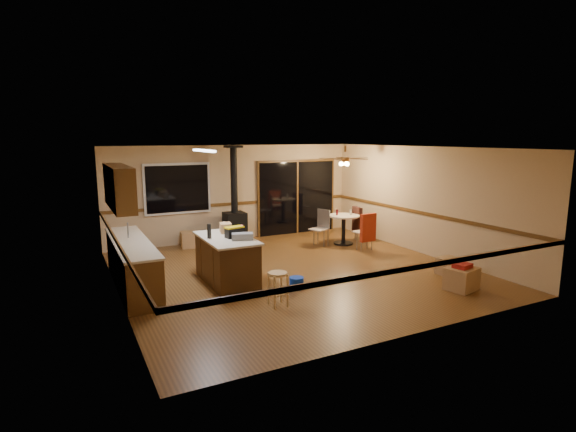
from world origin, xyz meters
TOP-DOWN VIEW (x-y plane):
  - floor at (0.00, 0.00)m, footprint 7.00×7.00m
  - ceiling at (0.00, 0.00)m, footprint 7.00×7.00m
  - wall_back at (0.00, 3.50)m, footprint 7.00×0.00m
  - wall_front at (0.00, -3.50)m, footprint 7.00×0.00m
  - wall_left at (-3.50, 0.00)m, footprint 0.00×7.00m
  - wall_right at (3.50, 0.00)m, footprint 0.00×7.00m
  - chair_rail at (0.00, 0.00)m, footprint 7.00×7.00m
  - window at (-1.60, 3.45)m, footprint 1.72×0.10m
  - sliding_door at (1.90, 3.45)m, footprint 2.52×0.10m
  - lower_cabinets at (-3.20, 0.50)m, footprint 0.60×3.00m
  - countertop at (-3.20, 0.50)m, footprint 0.64×3.04m
  - upper_cabinets at (-3.33, 0.70)m, footprint 0.35×2.00m
  - kitchen_island at (-1.50, 0.00)m, footprint 0.88×1.68m
  - wood_stove at (-0.20, 3.05)m, footprint 0.55×0.50m
  - ceiling_fan at (2.32, 1.61)m, footprint 0.24×0.24m
  - fluorescent_strip at (-1.80, 0.30)m, footprint 0.10×1.20m
  - toolbox_grey at (-1.29, -0.33)m, footprint 0.45×0.34m
  - toolbox_black at (-1.37, -0.09)m, footprint 0.36×0.24m
  - toolbox_yellow_lid at (-1.37, -0.09)m, footprint 0.39×0.25m
  - box_on_island at (-1.37, 0.40)m, footprint 0.27×0.33m
  - bottle_dark at (-1.82, 0.05)m, footprint 0.10×0.10m
  - bottle_pink at (-1.18, 0.00)m, footprint 0.07×0.07m
  - bottle_white at (-1.33, 0.60)m, footprint 0.08×0.08m
  - bar_stool at (-1.16, -1.60)m, footprint 0.40×0.40m
  - blue_bucket at (-0.48, -0.99)m, footprint 0.34×0.34m
  - dining_table at (2.32, 1.61)m, footprint 0.83×0.83m
  - glass_red at (2.17, 1.71)m, footprint 0.06×0.06m
  - glass_cream at (2.50, 1.56)m, footprint 0.07×0.07m
  - chair_left at (1.72, 1.74)m, footprint 0.52×0.51m
  - chair_near at (2.43, 0.72)m, footprint 0.45×0.49m
  - chair_right at (2.84, 1.69)m, footprint 0.52×0.49m
  - box_under_window at (-1.38, 3.10)m, footprint 0.55×0.47m
  - box_corner_a at (2.25, -2.42)m, footprint 0.64×0.58m
  - box_corner_b at (2.77, -1.62)m, footprint 0.45×0.39m
  - box_small_red at (2.25, -2.42)m, footprint 0.37×0.33m

SIDE VIEW (x-z plane):
  - floor at x=0.00m, z-range 0.00..0.00m
  - blue_bucket at x=-0.48m, z-range 0.00..0.23m
  - box_corner_b at x=2.77m, z-range 0.00..0.35m
  - box_under_window at x=-1.38m, z-range 0.00..0.41m
  - box_corner_a at x=2.25m, z-range 0.00..0.42m
  - bar_stool at x=-1.16m, z-range 0.00..0.58m
  - lower_cabinets at x=-3.20m, z-range 0.00..0.86m
  - kitchen_island at x=-1.50m, z-range 0.00..0.90m
  - box_small_red at x=2.25m, z-range 0.42..0.50m
  - dining_table at x=2.32m, z-range 0.14..0.92m
  - chair_left at x=1.72m, z-range 0.33..0.85m
  - chair_near at x=2.43m, z-range 0.25..0.95m
  - chair_right at x=2.84m, z-range 0.25..0.95m
  - wood_stove at x=-0.20m, z-range -0.53..1.99m
  - glass_cream at x=2.50m, z-range 0.78..0.92m
  - glass_red at x=2.17m, z-range 0.78..0.93m
  - countertop at x=-3.20m, z-range 0.86..0.90m
  - toolbox_grey at x=-1.29m, z-range 0.90..1.02m
  - toolbox_black at x=-1.37m, z-range 0.90..1.09m
  - bottle_white at x=-1.33m, z-range 0.90..1.09m
  - box_on_island at x=-1.37m, z-range 0.90..1.10m
  - chair_rail at x=0.00m, z-range 0.96..1.04m
  - bottle_pink at x=-1.18m, z-range 0.90..1.11m
  - bottle_dark at x=-1.82m, z-range 0.90..1.18m
  - sliding_door at x=1.90m, z-range 0.00..2.10m
  - toolbox_yellow_lid at x=-1.37m, z-range 1.09..1.11m
  - wall_back at x=0.00m, z-range -2.20..4.80m
  - wall_front at x=0.00m, z-range -2.20..4.80m
  - wall_left at x=-3.50m, z-range -2.20..4.80m
  - wall_right at x=3.50m, z-range -2.20..4.80m
  - window at x=-1.60m, z-range 0.84..2.16m
  - upper_cabinets at x=-3.33m, z-range 1.50..2.30m
  - ceiling_fan at x=2.32m, z-range 1.94..2.49m
  - fluorescent_strip at x=-1.80m, z-range 2.54..2.58m
  - ceiling at x=0.00m, z-range 2.60..2.60m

